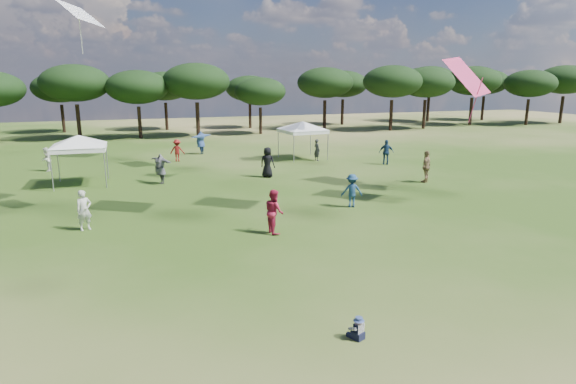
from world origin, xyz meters
name	(u,v)px	position (x,y,z in m)	size (l,w,h in m)	color
tree_line	(184,84)	(2.39, 47.41, 5.42)	(108.78, 17.63, 7.77)	black
tent_left	(78,137)	(-6.83, 22.50, 2.72)	(5.81, 5.81, 3.15)	gray
tent_right	(303,123)	(8.42, 26.97, 2.70)	(6.00, 6.00, 3.13)	gray
toddler	(358,329)	(0.27, 2.16, 0.25)	(0.42, 0.45, 0.55)	black
festival_crowd	(200,163)	(-0.06, 22.43, 0.87)	(28.79, 22.88, 1.88)	navy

